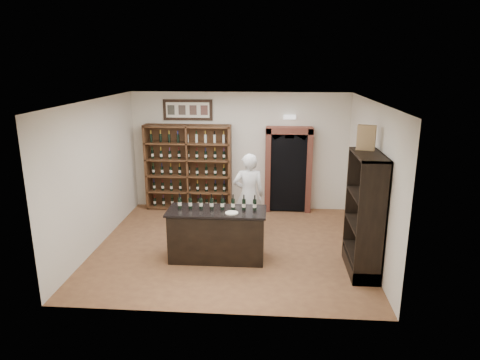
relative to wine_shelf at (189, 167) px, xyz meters
name	(u,v)px	position (x,y,z in m)	size (l,w,h in m)	color
floor	(230,246)	(1.30, -2.33, -1.10)	(5.50, 5.50, 0.00)	brown
ceiling	(230,101)	(1.30, -2.33, 1.90)	(5.50, 5.50, 0.00)	white
wall_back	(239,151)	(1.30, 0.17, 0.40)	(5.50, 0.04, 3.00)	silver
wall_left	(96,174)	(-1.45, -2.33, 0.40)	(0.04, 5.00, 3.00)	silver
wall_right	(370,179)	(4.05, -2.33, 0.40)	(0.04, 5.00, 3.00)	silver
wine_shelf	(189,167)	(0.00, 0.00, 0.00)	(2.20, 0.38, 2.20)	#55361D
framed_picture	(188,110)	(0.00, 0.14, 1.45)	(1.25, 0.04, 0.52)	black
arched_doorway	(288,168)	(2.55, 0.00, 0.04)	(1.17, 0.35, 2.17)	black
emergency_light	(290,117)	(2.55, 0.09, 1.30)	(0.30, 0.10, 0.10)	white
tasting_counter	(217,235)	(1.10, -2.93, -0.61)	(1.88, 0.78, 1.00)	black
counter_bottle_0	(180,203)	(0.38, -2.88, 0.01)	(0.07, 0.07, 0.30)	black
counter_bottle_1	(190,203)	(0.59, -2.88, 0.01)	(0.07, 0.07, 0.30)	black
counter_bottle_2	(201,203)	(0.79, -2.88, 0.01)	(0.07, 0.07, 0.30)	black
counter_bottle_3	(212,204)	(1.00, -2.88, 0.01)	(0.07, 0.07, 0.30)	black
counter_bottle_4	(222,204)	(1.20, -2.88, 0.01)	(0.07, 0.07, 0.30)	black
counter_bottle_5	(233,204)	(1.41, -2.88, 0.01)	(0.07, 0.07, 0.30)	black
counter_bottle_6	(244,204)	(1.61, -2.88, 0.01)	(0.07, 0.07, 0.30)	black
counter_bottle_7	(255,205)	(1.82, -2.88, 0.01)	(0.07, 0.07, 0.30)	black
side_cabinet	(365,232)	(3.82, -3.23, -0.35)	(0.48, 1.20, 2.20)	black
shopkeeper	(249,195)	(1.64, -1.70, -0.18)	(0.67, 0.44, 1.85)	white
plate	(232,213)	(1.40, -3.09, -0.09)	(0.24, 0.24, 0.02)	silver
wine_crate	(366,138)	(3.79, -2.92, 1.32)	(0.32, 0.13, 0.44)	#A98059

